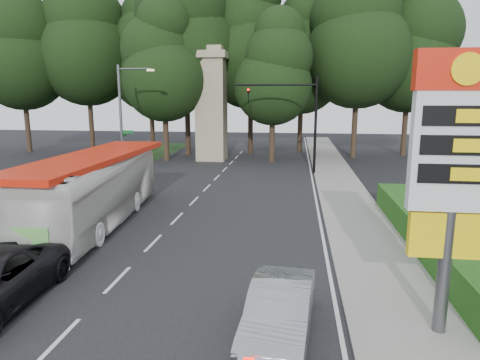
# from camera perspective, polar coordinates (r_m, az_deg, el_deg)

# --- Properties ---
(ground) EXTENTS (120.00, 120.00, 0.00)m
(ground) POSITION_cam_1_polar(r_m,az_deg,el_deg) (11.53, -24.34, -20.33)
(ground) COLOR black
(ground) RESTS_ON ground
(road_surface) EXTENTS (14.00, 80.00, 0.02)m
(road_surface) POSITION_cam_1_polar(r_m,az_deg,el_deg) (21.78, -7.69, -4.41)
(road_surface) COLOR black
(road_surface) RESTS_ON ground
(sidewalk_right) EXTENTS (3.00, 80.00, 0.12)m
(sidewalk_right) POSITION_cam_1_polar(r_m,az_deg,el_deg) (21.24, 15.13, -4.97)
(sidewalk_right) COLOR gray
(sidewalk_right) RESTS_ON ground
(grass_verge_left) EXTENTS (5.00, 50.00, 0.02)m
(grass_verge_left) POSITION_cam_1_polar(r_m,az_deg,el_deg) (30.80, -22.02, -0.51)
(grass_verge_left) COLOR #193814
(grass_verge_left) RESTS_ON ground
(hedge) EXTENTS (3.00, 14.00, 1.20)m
(hedge) POSITION_cam_1_polar(r_m,az_deg,el_deg) (18.06, 26.44, -6.87)
(hedge) COLOR #1E4D14
(hedge) RESTS_ON ground
(gas_station_pylon) EXTENTS (2.10, 0.45, 6.85)m
(gas_station_pylon) POSITION_cam_1_polar(r_m,az_deg,el_deg) (10.94, 26.80, 2.69)
(gas_station_pylon) COLOR #59595E
(gas_station_pylon) RESTS_ON ground
(traffic_signal_mast) EXTENTS (6.10, 0.35, 7.20)m
(traffic_signal_mast) POSITION_cam_1_polar(r_m,az_deg,el_deg) (32.25, 7.72, 9.05)
(traffic_signal_mast) COLOR black
(traffic_signal_mast) RESTS_ON ground
(streetlight_signs) EXTENTS (2.75, 0.98, 8.00)m
(streetlight_signs) POSITION_cam_1_polar(r_m,az_deg,el_deg) (32.77, -15.27, 8.39)
(streetlight_signs) COLOR #59595E
(streetlight_signs) RESTS_ON ground
(monument) EXTENTS (3.00, 3.00, 10.05)m
(monument) POSITION_cam_1_polar(r_m,az_deg,el_deg) (38.98, -3.83, 10.12)
(monument) COLOR gray
(monument) RESTS_ON ground
(tree_far_west) EXTENTS (8.96, 8.96, 17.60)m
(tree_far_west) POSITION_cam_1_polar(r_m,az_deg,el_deg) (49.83, -27.29, 15.61)
(tree_far_west) COLOR #2D2116
(tree_far_west) RESTS_ON ground
(tree_west_mid) EXTENTS (9.80, 9.80, 19.25)m
(tree_west_mid) POSITION_cam_1_polar(r_m,az_deg,el_deg) (48.66, -19.90, 17.49)
(tree_west_mid) COLOR #2D2116
(tree_west_mid) RESTS_ON ground
(tree_west_near) EXTENTS (8.40, 8.40, 16.50)m
(tree_west_near) POSITION_cam_1_polar(r_m,az_deg,el_deg) (48.01, -11.99, 15.99)
(tree_west_near) COLOR #2D2116
(tree_west_near) RESTS_ON ground
(tree_center_left) EXTENTS (10.08, 10.08, 19.80)m
(tree_center_left) POSITION_cam_1_polar(r_m,az_deg,el_deg) (43.01, -7.29, 19.41)
(tree_center_left) COLOR #2D2116
(tree_center_left) RESTS_ON ground
(tree_center_right) EXTENTS (9.24, 9.24, 18.15)m
(tree_center_right) POSITION_cam_1_polar(r_m,az_deg,el_deg) (43.77, 1.46, 18.02)
(tree_center_right) COLOR #2D2116
(tree_center_right) RESTS_ON ground
(tree_east_near) EXTENTS (8.12, 8.12, 15.95)m
(tree_east_near) POSITION_cam_1_polar(r_m,az_deg,el_deg) (45.39, 8.27, 15.97)
(tree_east_near) COLOR #2D2116
(tree_east_near) RESTS_ON ground
(tree_east_mid) EXTENTS (9.52, 9.52, 18.70)m
(tree_east_mid) POSITION_cam_1_polar(r_m,az_deg,el_deg) (41.95, 15.62, 18.39)
(tree_east_mid) COLOR #2D2116
(tree_east_mid) RESTS_ON ground
(tree_far_east) EXTENTS (8.68, 8.68, 17.05)m
(tree_far_east) POSITION_cam_1_polar(r_m,az_deg,el_deg) (44.70, 21.80, 16.25)
(tree_far_east) COLOR #2D2116
(tree_far_east) RESTS_ON ground
(tree_monument_left) EXTENTS (7.28, 7.28, 14.30)m
(tree_monument_left) POSITION_cam_1_polar(r_m,az_deg,el_deg) (39.09, -10.17, 15.22)
(tree_monument_left) COLOR #2D2116
(tree_monument_left) RESTS_ON ground
(tree_monument_right) EXTENTS (6.72, 6.72, 13.20)m
(tree_monument_right) POSITION_cam_1_polar(r_m,az_deg,el_deg) (37.85, 4.43, 14.48)
(tree_monument_right) COLOR #2D2116
(tree_monument_right) RESTS_ON ground
(transit_bus) EXTENTS (3.71, 11.72, 3.21)m
(transit_bus) POSITION_cam_1_polar(r_m,az_deg,el_deg) (20.63, -18.83, -1.23)
(transit_bus) COLOR white
(transit_bus) RESTS_ON ground
(sedan_silver) EXTENTS (1.85, 4.34, 1.39)m
(sedan_silver) POSITION_cam_1_polar(r_m,az_deg,el_deg) (10.88, 5.31, -17.06)
(sedan_silver) COLOR #94969A
(sedan_silver) RESTS_ON ground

